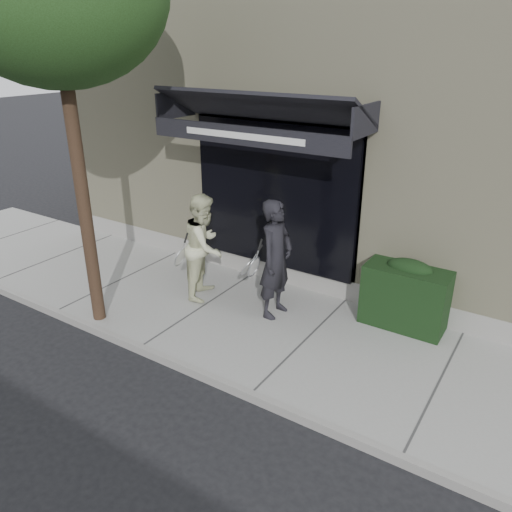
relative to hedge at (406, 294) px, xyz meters
The scene contains 7 objects.
ground 1.79m from the hedge, 131.35° to the right, with size 80.00×80.00×0.00m, color black.
sidewalk 1.77m from the hedge, 131.35° to the right, with size 20.00×3.00×0.12m, color gray.
curb 3.07m from the hedge, 111.45° to the right, with size 20.00×0.10×0.14m, color gray.
building_facade 4.39m from the hedge, 106.65° to the left, with size 14.30×8.04×5.64m.
hedge is the anchor object (origin of this frame).
pedestrian_front 2.14m from the hedge, 156.59° to the right, with size 0.70×0.83×1.99m.
pedestrian_back 3.47m from the hedge, 164.77° to the right, with size 0.97×1.09×1.88m.
Camera 1 is at (2.92, -5.95, 4.33)m, focal length 35.00 mm.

